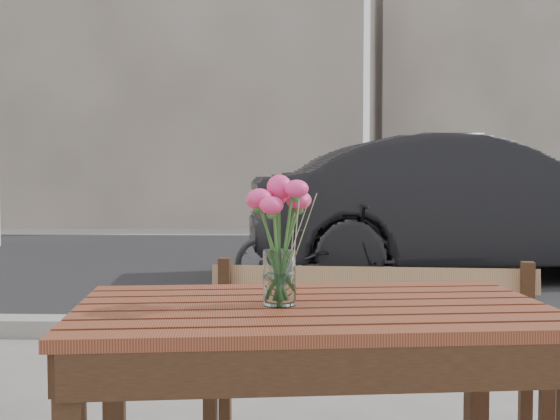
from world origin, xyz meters
The scene contains 7 objects.
street centered at (0.00, 5.06, 0.03)m, with size 30.00×8.12×0.12m.
backdrop_buildings centered at (0.17, 14.40, 3.60)m, with size 15.50×4.00×8.00m.
main_table centered at (-0.17, 0.02, 0.66)m, with size 1.36×0.89×0.79m.
main_bench centered at (0.07, 0.85, 0.50)m, with size 1.35×0.48×0.82m.
main_vase centered at (-0.26, 0.00, 1.01)m, with size 0.19×0.19×0.35m.
parked_car centered at (1.57, 5.86, 0.77)m, with size 1.63×4.69×1.54m, color black.
bicycle centered at (-0.07, 4.93, 0.42)m, with size 0.56×1.61×0.85m, color black.
Camera 1 is at (-0.20, -1.89, 1.15)m, focal length 45.00 mm.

